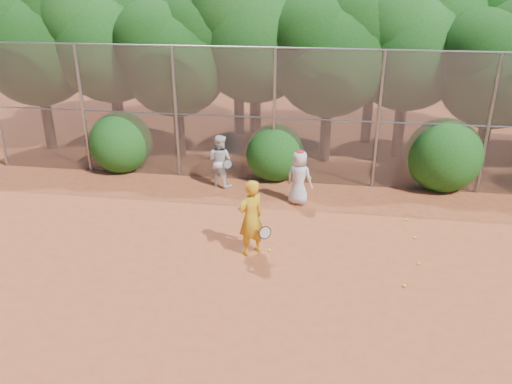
# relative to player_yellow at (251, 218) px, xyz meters

# --- Properties ---
(ground) EXTENTS (80.00, 80.00, 0.00)m
(ground) POSITION_rel_player_yellow_xyz_m (0.97, -1.53, -0.89)
(ground) COLOR #A14724
(ground) RESTS_ON ground
(fence_back) EXTENTS (20.05, 0.09, 4.03)m
(fence_back) POSITION_rel_player_yellow_xyz_m (0.85, 4.47, 1.16)
(fence_back) COLOR gray
(fence_back) RESTS_ON ground
(tree_0) EXTENTS (4.38, 3.81, 6.00)m
(tree_0) POSITION_rel_player_yellow_xyz_m (-8.48, 6.51, 3.04)
(tree_0) COLOR black
(tree_0) RESTS_ON ground
(tree_1) EXTENTS (4.64, 4.03, 6.35)m
(tree_1) POSITION_rel_player_yellow_xyz_m (-5.97, 7.01, 3.27)
(tree_1) COLOR black
(tree_1) RESTS_ON ground
(tree_2) EXTENTS (3.99, 3.47, 5.47)m
(tree_2) POSITION_rel_player_yellow_xyz_m (-3.48, 6.31, 2.69)
(tree_2) COLOR black
(tree_2) RESTS_ON ground
(tree_3) EXTENTS (4.89, 4.26, 6.70)m
(tree_3) POSITION_rel_player_yellow_xyz_m (-0.97, 7.31, 3.50)
(tree_3) COLOR black
(tree_3) RESTS_ON ground
(tree_4) EXTENTS (4.19, 3.64, 5.73)m
(tree_4) POSITION_rel_player_yellow_xyz_m (1.52, 6.71, 2.87)
(tree_4) COLOR black
(tree_4) RESTS_ON ground
(tree_5) EXTENTS (4.51, 3.92, 6.17)m
(tree_5) POSITION_rel_player_yellow_xyz_m (4.02, 7.51, 3.16)
(tree_5) COLOR black
(tree_5) RESTS_ON ground
(tree_6) EXTENTS (3.86, 3.36, 5.29)m
(tree_6) POSITION_rel_player_yellow_xyz_m (6.52, 6.50, 2.58)
(tree_6) COLOR black
(tree_6) RESTS_ON ground
(tree_9) EXTENTS (4.83, 4.20, 6.62)m
(tree_9) POSITION_rel_player_yellow_xyz_m (-6.97, 9.31, 3.45)
(tree_9) COLOR black
(tree_9) RESTS_ON ground
(tree_10) EXTENTS (5.15, 4.48, 7.06)m
(tree_10) POSITION_rel_player_yellow_xyz_m (-1.97, 9.52, 3.74)
(tree_10) COLOR black
(tree_10) RESTS_ON ground
(tree_11) EXTENTS (4.64, 4.03, 6.35)m
(tree_11) POSITION_rel_player_yellow_xyz_m (3.03, 9.11, 3.27)
(tree_11) COLOR black
(tree_11) RESTS_ON ground
(tree_12) EXTENTS (5.02, 4.37, 6.88)m
(tree_12) POSITION_rel_player_yellow_xyz_m (7.53, 9.71, 3.62)
(tree_12) COLOR black
(tree_12) RESTS_ON ground
(bush_0) EXTENTS (2.00, 2.00, 2.00)m
(bush_0) POSITION_rel_player_yellow_xyz_m (-5.03, 4.77, 0.11)
(bush_0) COLOR #134812
(bush_0) RESTS_ON ground
(bush_1) EXTENTS (1.80, 1.80, 1.80)m
(bush_1) POSITION_rel_player_yellow_xyz_m (-0.03, 4.77, 0.01)
(bush_1) COLOR #134812
(bush_1) RESTS_ON ground
(bush_2) EXTENTS (2.20, 2.20, 2.20)m
(bush_2) POSITION_rel_player_yellow_xyz_m (4.97, 4.77, 0.21)
(bush_2) COLOR #134812
(bush_2) RESTS_ON ground
(player_yellow) EXTENTS (0.88, 0.76, 1.78)m
(player_yellow) POSITION_rel_player_yellow_xyz_m (0.00, 0.00, 0.00)
(player_yellow) COLOR gold
(player_yellow) RESTS_ON ground
(player_teen) EXTENTS (0.87, 0.73, 1.55)m
(player_teen) POSITION_rel_player_yellow_xyz_m (0.86, 2.91, -0.12)
(player_teen) COLOR silver
(player_teen) RESTS_ON ground
(player_white) EXTENTS (0.94, 0.85, 1.58)m
(player_white) POSITION_rel_player_yellow_xyz_m (-1.57, 3.87, -0.10)
(player_white) COLOR white
(player_white) RESTS_ON ground
(ball_0) EXTENTS (0.07, 0.07, 0.07)m
(ball_0) POSITION_rel_player_yellow_xyz_m (3.30, -0.90, -0.86)
(ball_0) COLOR #D5E92A
(ball_0) RESTS_ON ground
(ball_1) EXTENTS (0.07, 0.07, 0.07)m
(ball_1) POSITION_rel_player_yellow_xyz_m (3.80, 1.25, -0.86)
(ball_1) COLOR #D5E92A
(ball_1) RESTS_ON ground
(ball_2) EXTENTS (0.07, 0.07, 0.07)m
(ball_2) POSITION_rel_player_yellow_xyz_m (3.72, 0.04, -0.86)
(ball_2) COLOR #D5E92A
(ball_2) RESTS_ON ground
(ball_3) EXTENTS (0.07, 0.07, 0.07)m
(ball_3) POSITION_rel_player_yellow_xyz_m (0.41, 0.13, -0.86)
(ball_3) COLOR #D5E92A
(ball_3) RESTS_ON ground
(ball_4) EXTENTS (0.07, 0.07, 0.07)m
(ball_4) POSITION_rel_player_yellow_xyz_m (3.73, 2.22, -0.86)
(ball_4) COLOR #D5E92A
(ball_4) RESTS_ON ground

